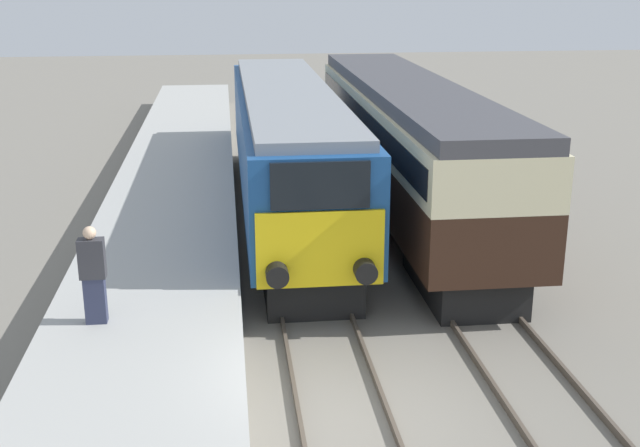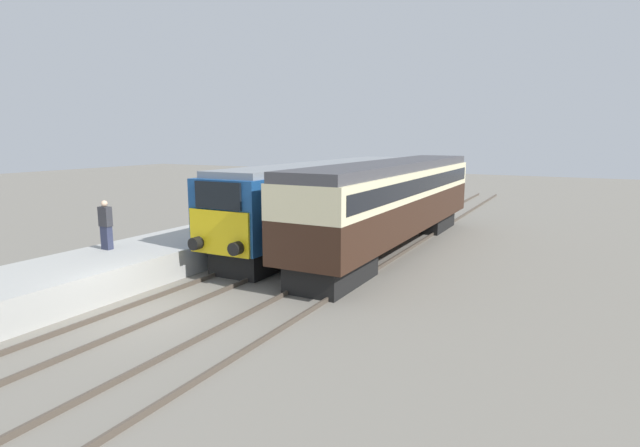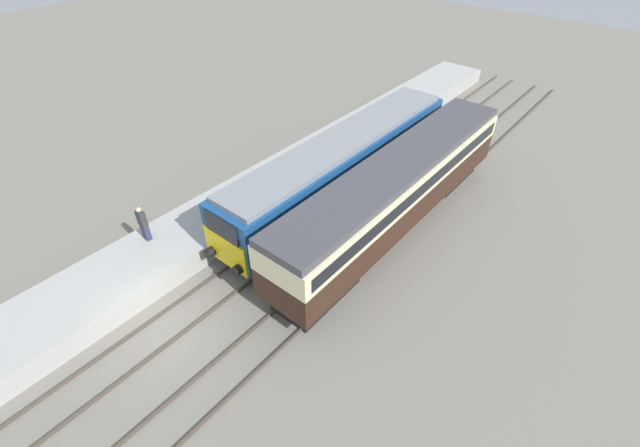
# 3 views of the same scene
# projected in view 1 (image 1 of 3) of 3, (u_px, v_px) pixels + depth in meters

# --- Properties ---
(ground_plane) EXTENTS (120.00, 120.00, 0.00)m
(ground_plane) POSITION_uv_depth(u_px,v_px,m) (346.00, 425.00, 12.67)
(ground_plane) COLOR slate
(platform_left) EXTENTS (3.50, 50.00, 1.00)m
(platform_left) POSITION_uv_depth(u_px,v_px,m) (166.00, 242.00, 19.73)
(platform_left) COLOR #A8A8A3
(platform_left) RESTS_ON ground_plane
(rails_near_track) EXTENTS (1.51, 60.00, 0.14)m
(rails_near_track) POSITION_uv_depth(u_px,v_px,m) (312.00, 299.00, 17.38)
(rails_near_track) COLOR #4C4238
(rails_near_track) RESTS_ON ground_plane
(rails_far_track) EXTENTS (1.50, 60.00, 0.14)m
(rails_far_track) POSITION_uv_depth(u_px,v_px,m) (464.00, 292.00, 17.76)
(rails_far_track) COLOR #4C4238
(rails_far_track) RESTS_ON ground_plane
(locomotive) EXTENTS (2.70, 16.30, 3.77)m
(locomotive) POSITION_uv_depth(u_px,v_px,m) (288.00, 145.00, 22.79)
(locomotive) COLOR black
(locomotive) RESTS_ON ground_plane
(passenger_carriage) EXTENTS (2.75, 16.17, 3.90)m
(passenger_carriage) POSITION_uv_depth(u_px,v_px,m) (407.00, 137.00, 22.85)
(passenger_carriage) COLOR black
(passenger_carriage) RESTS_ON ground_plane
(person_on_platform) EXTENTS (0.44, 0.26, 1.75)m
(person_on_platform) POSITION_uv_depth(u_px,v_px,m) (93.00, 275.00, 13.74)
(person_on_platform) COLOR #2D334C
(person_on_platform) RESTS_ON platform_left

